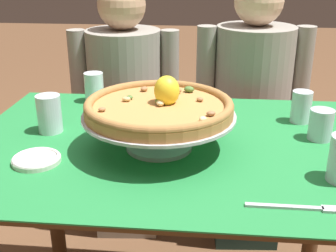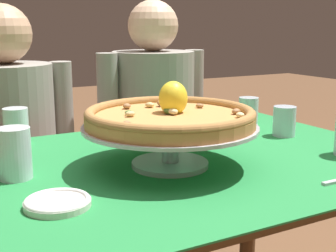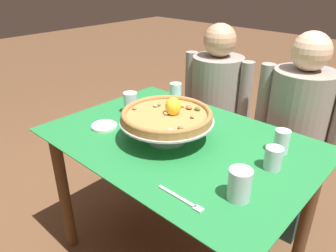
{
  "view_description": "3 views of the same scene",
  "coord_description": "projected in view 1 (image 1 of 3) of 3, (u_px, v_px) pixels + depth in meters",
  "views": [
    {
      "loc": [
        0.09,
        -1.12,
        1.26
      ],
      "look_at": [
        -0.01,
        -0.04,
        0.82
      ],
      "focal_mm": 45.72,
      "sensor_mm": 36.0,
      "label": 1
    },
    {
      "loc": [
        -0.56,
        -0.97,
        1.09
      ],
      "look_at": [
        -0.03,
        -0.01,
        0.85
      ],
      "focal_mm": 49.44,
      "sensor_mm": 36.0,
      "label": 2
    },
    {
      "loc": [
        0.83,
        -0.97,
        1.46
      ],
      "look_at": [
        -0.07,
        -0.0,
        0.8
      ],
      "focal_mm": 34.12,
      "sensor_mm": 36.0,
      "label": 3
    }
  ],
  "objects": [
    {
      "name": "water_glass_side_left",
      "position": [
        50.0,
        115.0,
        1.29
      ],
      "size": [
        0.07,
        0.07,
        0.11
      ],
      "color": "silver",
      "rests_on": "dining_table"
    },
    {
      "name": "diner_right",
      "position": [
        250.0,
        122.0,
        1.89
      ],
      "size": [
        0.48,
        0.35,
        1.19
      ],
      "color": "#1E3833",
      "rests_on": "ground"
    },
    {
      "name": "water_glass_back_right",
      "position": [
        301.0,
        109.0,
        1.36
      ],
      "size": [
        0.06,
        0.06,
        0.1
      ],
      "color": "silver",
      "rests_on": "dining_table"
    },
    {
      "name": "pizza",
      "position": [
        159.0,
        106.0,
        1.15
      ],
      "size": [
        0.4,
        0.4,
        0.1
      ],
      "color": "#BC8447",
      "rests_on": "pizza_stand"
    },
    {
      "name": "pizza_stand",
      "position": [
        159.0,
        123.0,
        1.17
      ],
      "size": [
        0.42,
        0.42,
        0.1
      ],
      "color": "#B7B7C1",
      "rests_on": "dining_table"
    },
    {
      "name": "diner_left",
      "position": [
        126.0,
        118.0,
        1.98
      ],
      "size": [
        0.48,
        0.35,
        1.16
      ],
      "color": "gray",
      "rests_on": "ground"
    },
    {
      "name": "dinner_fork",
      "position": [
        297.0,
        207.0,
        0.91
      ],
      "size": [
        0.19,
        0.02,
        0.01
      ],
      "color": "#B7B7C1",
      "rests_on": "dining_table"
    },
    {
      "name": "dining_table",
      "position": [
        174.0,
        179.0,
        1.27
      ],
      "size": [
        1.2,
        0.84,
        0.76
      ],
      "color": "brown",
      "rests_on": "ground"
    },
    {
      "name": "water_glass_back_left",
      "position": [
        94.0,
        89.0,
        1.55
      ],
      "size": [
        0.07,
        0.07,
        0.11
      ],
      "color": "white",
      "rests_on": "dining_table"
    },
    {
      "name": "water_glass_side_right",
      "position": [
        321.0,
        126.0,
        1.24
      ],
      "size": [
        0.07,
        0.07,
        0.09
      ],
      "color": "silver",
      "rests_on": "dining_table"
    },
    {
      "name": "side_plate",
      "position": [
        36.0,
        159.0,
        1.11
      ],
      "size": [
        0.13,
        0.13,
        0.02
      ],
      "color": "silver",
      "rests_on": "dining_table"
    }
  ]
}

